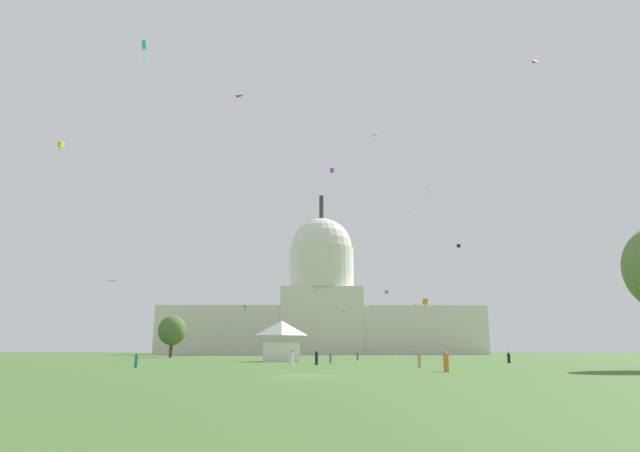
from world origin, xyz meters
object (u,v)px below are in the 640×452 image
at_px(kite_magenta_mid, 235,99).
at_px(kite_blue_low, 387,292).
at_px(capitol_building, 321,308).
at_px(kite_green_high, 376,137).
at_px(tree_west_near, 172,330).
at_px(person_teal_edge_west, 357,356).
at_px(kite_yellow_low, 343,313).
at_px(kite_black_mid, 459,246).
at_px(person_black_aisle_center, 316,358).
at_px(kite_orange_low, 425,303).
at_px(person_tan_back_left, 419,361).
at_px(kite_pink_high, 532,65).
at_px(event_tent, 281,341).
at_px(person_teal_back_center, 317,357).
at_px(person_black_near_tree_east, 509,358).
at_px(kite_red_high, 430,188).
at_px(person_teal_near_tent, 136,361).
at_px(person_grey_lawn_far_right, 331,358).
at_px(kite_lime_low, 416,308).
at_px(person_white_front_left, 292,358).
at_px(kite_yellow_mid, 61,145).
at_px(kite_gold_mid, 314,291).
at_px(kite_turquoise_low, 111,282).
at_px(person_orange_back_right, 446,363).
at_px(kite_white_mid, 418,217).
at_px(kite_cyan_high, 144,48).
at_px(kite_violet_high, 332,170).
at_px(kite_green_low, 245,308).

relative_size(kite_magenta_mid, kite_blue_low, 0.48).
distance_m(capitol_building, kite_green_high, 96.83).
distance_m(tree_west_near, kite_blue_low, 55.98).
height_order(person_teal_edge_west, kite_yellow_low, kite_yellow_low).
relative_size(kite_magenta_mid, kite_black_mid, 1.68).
height_order(person_black_aisle_center, kite_orange_low, kite_orange_low).
distance_m(tree_west_near, person_tan_back_left, 88.64).
xyz_separation_m(kite_pink_high, kite_black_mid, (-6.26, 28.90, -25.40)).
height_order(event_tent, person_teal_back_center, event_tent).
bearing_deg(person_black_near_tree_east, kite_red_high, 29.98).
bearing_deg(person_teal_near_tent, person_grey_lawn_far_right, 83.38).
xyz_separation_m(person_teal_near_tent, person_teal_back_center, (18.83, 18.51, 0.11)).
xyz_separation_m(tree_west_near, kite_lime_low, (63.58, 18.72, 7.03)).
xyz_separation_m(person_white_front_left, person_teal_edge_west, (10.52, 30.52, -0.08)).
bearing_deg(kite_yellow_mid, kite_gold_mid, -89.89).
relative_size(person_teal_near_tent, kite_turquoise_low, 0.88).
height_order(kite_magenta_mid, kite_black_mid, kite_magenta_mid).
bearing_deg(kite_yellow_mid, kite_lime_low, -109.78).
xyz_separation_m(person_black_near_tree_east, kite_green_high, (-11.33, 51.92, 54.18)).
distance_m(person_black_near_tree_east, kite_pink_high, 48.97).
relative_size(person_tan_back_left, kite_red_high, 0.45).
xyz_separation_m(kite_green_high, kite_yellow_low, (-9.31, -9.01, -45.11)).
relative_size(kite_green_high, kite_lime_low, 1.59).
height_order(person_teal_edge_west, kite_lime_low, kite_lime_low).
distance_m(tree_west_near, person_grey_lawn_far_right, 68.60).
bearing_deg(kite_blue_low, kite_green_high, -131.89).
relative_size(person_orange_back_right, kite_white_mid, 1.19).
relative_size(person_tan_back_left, person_black_aisle_center, 0.84).
xyz_separation_m(person_black_aisle_center, kite_red_high, (31.02, 70.65, 43.25)).
bearing_deg(person_tan_back_left, person_black_aisle_center, 34.10).
bearing_deg(tree_west_near, kite_green_high, -6.34).
xyz_separation_m(kite_cyan_high, kite_black_mid, (53.05, 46.28, -17.65)).
bearing_deg(kite_gold_mid, person_black_near_tree_east, -2.21).
distance_m(event_tent, kite_orange_low, 28.41).
bearing_deg(person_black_aisle_center, kite_cyan_high, -48.64).
xyz_separation_m(person_tan_back_left, kite_pink_high, (25.59, 23.25, 47.80)).
bearing_deg(event_tent, kite_magenta_mid, -106.60).
distance_m(person_grey_lawn_far_right, person_black_near_tree_east, 24.87).
distance_m(person_orange_back_right, kite_magenta_mid, 43.12).
xyz_separation_m(kite_red_high, kite_blue_low, (-11.61, 6.31, -27.22)).
bearing_deg(kite_gold_mid, person_teal_near_tent, -26.49).
height_order(kite_violet_high, kite_green_low, kite_violet_high).
distance_m(person_black_near_tree_east, kite_blue_low, 69.74).
distance_m(person_orange_back_right, kite_violet_high, 91.51).
xyz_separation_m(kite_turquoise_low, kite_gold_mid, (37.46, 76.95, 6.59)).
bearing_deg(person_teal_near_tent, kite_black_mid, 88.04).
bearing_deg(person_teal_edge_west, kite_gold_mid, 98.14).
height_order(person_tan_back_left, person_teal_back_center, person_teal_back_center).
bearing_deg(event_tent, kite_lime_low, 58.90).
height_order(kite_white_mid, kite_lime_low, kite_white_mid).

